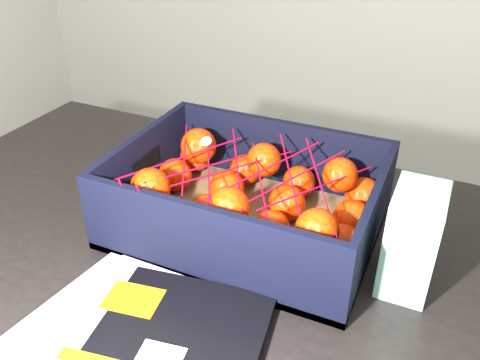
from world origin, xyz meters
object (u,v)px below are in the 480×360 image
at_px(table, 198,296).
at_px(magazine_stack, 128,348).
at_px(retail_carton, 412,240).
at_px(produce_crate, 248,207).

height_order(table, magazine_stack, magazine_stack).
bearing_deg(table, retail_carton, 11.22).
distance_m(table, magazine_stack, 0.24).
bearing_deg(retail_carton, produce_crate, 174.30).
xyz_separation_m(table, produce_crate, (0.05, 0.09, 0.14)).
relative_size(produce_crate, retail_carton, 2.70).
xyz_separation_m(magazine_stack, retail_carton, (0.29, 0.27, 0.07)).
distance_m(magazine_stack, produce_crate, 0.30).
relative_size(table, retail_carton, 7.90).
xyz_separation_m(magazine_stack, produce_crate, (0.03, 0.30, 0.03)).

